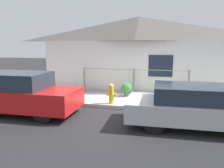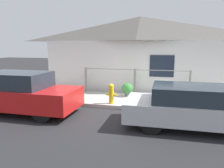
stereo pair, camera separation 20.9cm
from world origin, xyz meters
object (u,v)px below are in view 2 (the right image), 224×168
(car_left, at_px, (20,93))
(fire_hydrant, at_px, (111,93))
(car_right, at_px, (198,107))
(potted_plant_near_hydrant, at_px, (127,89))

(car_left, bearing_deg, fire_hydrant, 26.42)
(car_right, distance_m, potted_plant_near_hydrant, 3.88)
(car_left, relative_size, fire_hydrant, 5.23)
(car_right, relative_size, potted_plant_near_hydrant, 7.12)
(car_right, bearing_deg, fire_hydrant, 152.08)
(fire_hydrant, distance_m, potted_plant_near_hydrant, 1.42)
(car_right, height_order, fire_hydrant, car_right)
(car_right, relative_size, fire_hydrant, 5.43)
(fire_hydrant, bearing_deg, car_left, -153.04)
(car_left, bearing_deg, car_right, -0.55)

